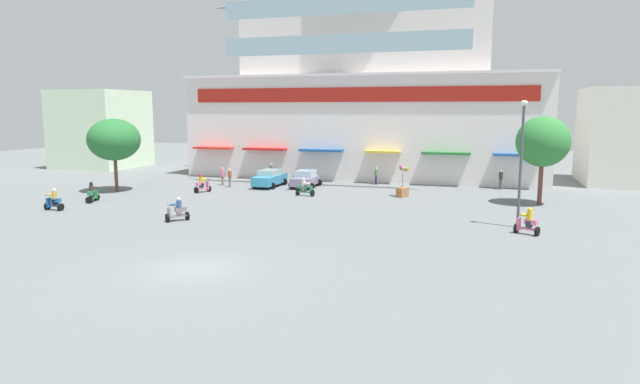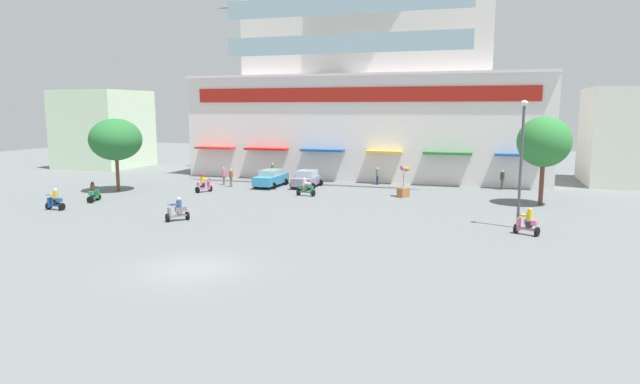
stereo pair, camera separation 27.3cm
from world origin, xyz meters
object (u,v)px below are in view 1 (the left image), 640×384
at_px(scooter_rider_1, 92,194).
at_px(plaza_tree_0, 114,140).
at_px(scooter_rider_2, 54,201).
at_px(scooter_rider_5, 527,223).
at_px(pedestrian_0, 376,175).
at_px(plaza_tree_1, 543,142).
at_px(balloon_vendor_cart, 403,184).
at_px(pedestrian_4, 223,175).
at_px(scooter_rider_3, 178,211).
at_px(pedestrian_2, 230,177).
at_px(pedestrian_3, 271,171).
at_px(scooter_rider_4, 202,185).
at_px(streetlamp_near, 521,155).
at_px(pedestrian_1, 501,178).
at_px(scooter_rider_0, 305,188).
at_px(parked_car_1, 306,179).
at_px(parked_car_0, 270,178).

bearing_deg(scooter_rider_1, plaza_tree_0, 108.49).
bearing_deg(scooter_rider_2, scooter_rider_5, 3.20).
xyz_separation_m(scooter_rider_5, pedestrian_0, (-11.96, 17.45, 0.27)).
xyz_separation_m(plaza_tree_1, balloon_vendor_cart, (-10.10, 0.64, -3.56)).
height_order(scooter_rider_1, pedestrian_4, pedestrian_4).
bearing_deg(scooter_rider_3, plaza_tree_0, 141.02).
relative_size(scooter_rider_5, pedestrian_2, 0.94).
distance_m(pedestrian_0, pedestrian_3, 10.37).
bearing_deg(scooter_rider_1, pedestrian_2, 57.96).
relative_size(scooter_rider_1, pedestrian_0, 0.98).
distance_m(scooter_rider_4, streetlamp_near, 25.74).
relative_size(plaza_tree_0, pedestrian_1, 3.60).
distance_m(scooter_rider_3, pedestrian_2, 14.89).
bearing_deg(scooter_rider_0, scooter_rider_1, -152.66).
bearing_deg(scooter_rider_4, pedestrian_3, 73.37).
bearing_deg(scooter_rider_3, scooter_rider_1, 156.52).
xyz_separation_m(scooter_rider_0, pedestrian_1, (15.17, 8.28, 0.36)).
xyz_separation_m(scooter_rider_3, streetlamp_near, (20.24, 4.21, 3.66)).
relative_size(parked_car_1, scooter_rider_2, 2.54).
relative_size(plaza_tree_1, parked_car_0, 1.44).
bearing_deg(scooter_rider_3, balloon_vendor_cart, 48.16).
height_order(parked_car_0, scooter_rider_2, scooter_rider_2).
height_order(parked_car_1, pedestrian_2, pedestrian_2).
relative_size(scooter_rider_0, scooter_rider_4, 0.98).
distance_m(scooter_rider_1, streetlamp_near, 30.35).
distance_m(scooter_rider_1, pedestrian_3, 17.57).
distance_m(scooter_rider_5, pedestrian_2, 27.00).
height_order(scooter_rider_2, pedestrian_2, pedestrian_2).
bearing_deg(pedestrian_2, pedestrian_1, 13.44).
distance_m(pedestrian_1, balloon_vendor_cart, 9.98).
bearing_deg(pedestrian_3, scooter_rider_0, -52.84).
bearing_deg(pedestrian_4, scooter_rider_0, -21.86).
relative_size(parked_car_0, scooter_rider_4, 2.86).
relative_size(parked_car_0, scooter_rider_2, 2.90).
height_order(parked_car_0, pedestrian_2, pedestrian_2).
distance_m(plaza_tree_0, parked_car_0, 13.51).
height_order(plaza_tree_0, plaza_tree_1, plaza_tree_1).
distance_m(pedestrian_3, streetlamp_near, 27.12).
xyz_separation_m(scooter_rider_4, pedestrian_1, (23.96, 9.03, 0.32)).
distance_m(parked_car_1, scooter_rider_3, 16.55).
height_order(parked_car_1, scooter_rider_0, parked_car_1).
height_order(scooter_rider_4, pedestrian_4, pedestrian_4).
bearing_deg(plaza_tree_0, pedestrian_2, 32.25).
relative_size(plaza_tree_1, scooter_rider_5, 4.18).
bearing_deg(pedestrian_2, balloon_vendor_cart, -3.58).
xyz_separation_m(plaza_tree_0, streetlamp_near, (31.83, -5.16, -0.08)).
xyz_separation_m(parked_car_1, scooter_rider_0, (1.45, -4.56, -0.15)).
xyz_separation_m(scooter_rider_2, scooter_rider_4, (5.79, 10.25, 0.01)).
xyz_separation_m(pedestrian_1, streetlamp_near, (0.61, -15.78, 3.32)).
bearing_deg(scooter_rider_5, scooter_rider_1, 176.52).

